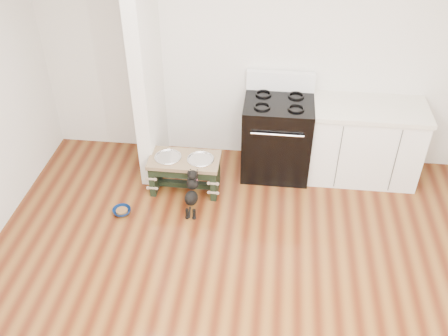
# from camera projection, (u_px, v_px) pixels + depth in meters

# --- Properties ---
(ground) EXTENTS (5.00, 5.00, 0.00)m
(ground) POSITION_uv_depth(u_px,v_px,m) (236.00, 318.00, 4.26)
(ground) COLOR #4A1C0D
(ground) RESTS_ON ground
(room_shell) EXTENTS (5.00, 5.00, 5.00)m
(room_shell) POSITION_uv_depth(u_px,v_px,m) (240.00, 167.00, 3.29)
(room_shell) COLOR silver
(room_shell) RESTS_ON ground
(partition_wall) EXTENTS (0.15, 0.80, 2.70)m
(partition_wall) POSITION_uv_depth(u_px,v_px,m) (146.00, 61.00, 5.23)
(partition_wall) COLOR silver
(partition_wall) RESTS_ON ground
(oven_range) EXTENTS (0.76, 0.69, 1.14)m
(oven_range) POSITION_uv_depth(u_px,v_px,m) (277.00, 136.00, 5.67)
(oven_range) COLOR black
(oven_range) RESTS_ON ground
(cabinet_run) EXTENTS (1.24, 0.64, 0.91)m
(cabinet_run) POSITION_uv_depth(u_px,v_px,m) (364.00, 142.00, 5.61)
(cabinet_run) COLOR white
(cabinet_run) RESTS_ON ground
(dog_feeder) EXTENTS (0.77, 0.41, 0.44)m
(dog_feeder) POSITION_uv_depth(u_px,v_px,m) (185.00, 168.00, 5.48)
(dog_feeder) COLOR black
(dog_feeder) RESTS_ON ground
(puppy) EXTENTS (0.14, 0.40, 0.47)m
(puppy) POSITION_uv_depth(u_px,v_px,m) (192.00, 192.00, 5.21)
(puppy) COLOR black
(puppy) RESTS_ON ground
(floor_bowl) EXTENTS (0.21, 0.21, 0.06)m
(floor_bowl) POSITION_uv_depth(u_px,v_px,m) (122.00, 211.00, 5.31)
(floor_bowl) COLOR #0B214E
(floor_bowl) RESTS_ON ground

